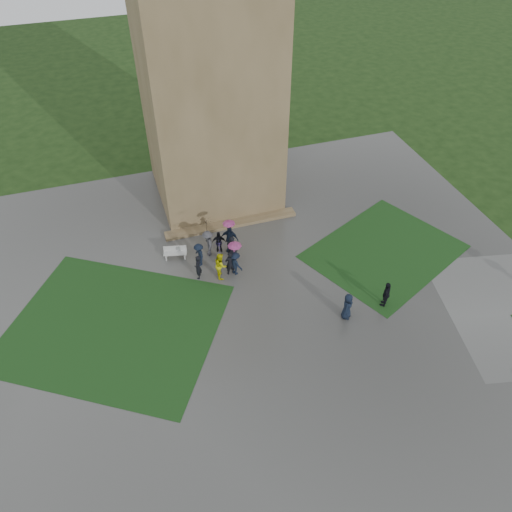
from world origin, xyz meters
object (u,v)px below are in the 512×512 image
object	(u,v)px
bench	(175,252)
pedestrian_near	(386,294)
pedestrian_mid	(347,306)
tower	(207,69)

from	to	relation	value
bench	pedestrian_near	distance (m)	12.90
bench	pedestrian_near	xyz separation A→B (m)	(10.43, -7.57, 0.42)
bench	pedestrian_mid	world-z (taller)	pedestrian_mid
tower	bench	size ratio (longest dim) A/B	12.11
bench	pedestrian_near	world-z (taller)	pedestrian_near
tower	pedestrian_near	distance (m)	17.39
pedestrian_mid	pedestrian_near	world-z (taller)	pedestrian_near
tower	pedestrian_mid	xyz separation A→B (m)	(3.78, -14.20, -8.14)
pedestrian_mid	bench	bearing A→B (deg)	83.75
bench	pedestrian_mid	bearing A→B (deg)	-30.59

